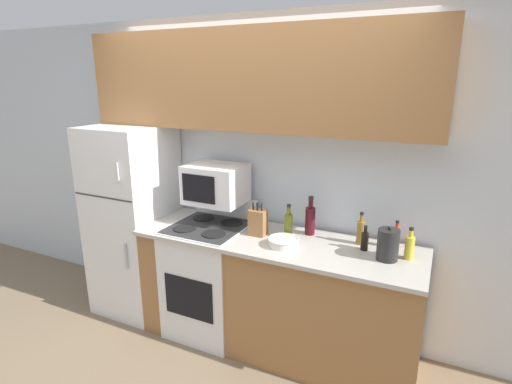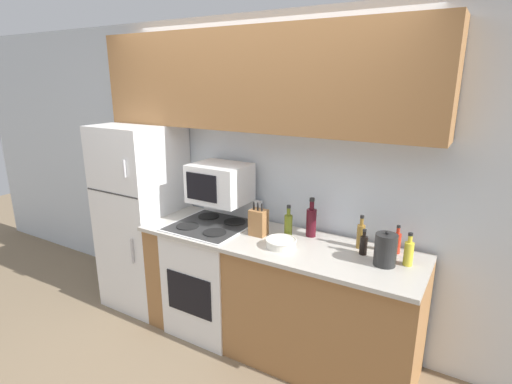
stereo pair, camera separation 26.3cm
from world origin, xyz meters
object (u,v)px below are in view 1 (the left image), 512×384
object	(u,v)px
bottle_soy_sauce	(365,240)
bottle_wine_red	(310,220)
bottle_hot_sauce	(396,237)
kettle	(388,245)
bowl	(283,242)
bottle_olive_oil	(288,225)
microwave	(216,184)
knife_block	(258,222)
bottle_cooking_spray	(410,247)
bottle_vinegar	(361,232)
refrigerator	(134,220)
stove	(210,276)

from	to	relation	value
bottle_soy_sauce	bottle_wine_red	world-z (taller)	bottle_wine_red
bottle_hot_sauce	kettle	distance (m)	0.23
bowl	kettle	size ratio (longest dim) A/B	0.95
bowl	bottle_olive_oil	world-z (taller)	bottle_olive_oil
microwave	knife_block	bearing A→B (deg)	-13.20
bottle_hot_sauce	bowl	bearing A→B (deg)	-156.57
bowl	bottle_cooking_spray	bearing A→B (deg)	11.02
knife_block	bottle_wine_red	size ratio (longest dim) A/B	0.86
bottle_soy_sauce	bottle_cooking_spray	world-z (taller)	bottle_cooking_spray
bottle_vinegar	kettle	distance (m)	0.28
refrigerator	microwave	distance (m)	0.91
stove	kettle	bearing A→B (deg)	-0.11
bowl	bottle_hot_sauce	xyz separation A→B (m)	(0.72, 0.31, 0.05)
stove	bottle_wine_red	world-z (taller)	bottle_wine_red
stove	bottle_olive_oil	bearing A→B (deg)	6.26
bottle_wine_red	kettle	size ratio (longest dim) A/B	1.29
bottle_hot_sauce	kettle	bearing A→B (deg)	-96.31
bottle_cooking_spray	kettle	xyz separation A→B (m)	(-0.13, -0.07, 0.02)
bowl	bottle_soy_sauce	xyz separation A→B (m)	(0.53, 0.18, 0.04)
bottle_cooking_spray	kettle	bearing A→B (deg)	-150.44
bottle_cooking_spray	refrigerator	bearing A→B (deg)	-178.83
bottle_soy_sauce	kettle	xyz separation A→B (m)	(0.16, -0.09, 0.03)
bottle_hot_sauce	bottle_olive_oil	size ratio (longest dim) A/B	0.77
refrigerator	bottle_soy_sauce	distance (m)	2.02
knife_block	bottle_hot_sauce	xyz separation A→B (m)	(0.97, 0.20, -0.02)
kettle	knife_block	bearing A→B (deg)	178.63
bottle_soy_sauce	refrigerator	bearing A→B (deg)	-178.20
bottle_olive_oil	bottle_cooking_spray	bearing A→B (deg)	-0.12
knife_block	bowl	bearing A→B (deg)	-23.79
knife_block	bottle_olive_oil	distance (m)	0.23
bottle_vinegar	bottle_olive_oil	xyz separation A→B (m)	(-0.51, -0.11, 0.01)
microwave	refrigerator	bearing A→B (deg)	-173.20
bottle_soy_sauce	bowl	bearing A→B (deg)	-161.63
microwave	bottle_hot_sauce	xyz separation A→B (m)	(1.40, 0.10, -0.25)
bottle_soy_sauce	kettle	distance (m)	0.19
bottle_wine_red	bottle_olive_oil	size ratio (longest dim) A/B	1.15
microwave	bottle_hot_sauce	bearing A→B (deg)	4.21
microwave	kettle	bearing A→B (deg)	-5.08
stove	microwave	world-z (taller)	microwave
bottle_hot_sauce	bottle_wine_red	bearing A→B (deg)	-178.39
bottle_olive_oil	bottle_hot_sauce	bearing A→B (deg)	11.39
microwave	bottle_vinegar	size ratio (longest dim) A/B	1.90
knife_block	bottle_vinegar	size ratio (longest dim) A/B	1.08
stove	bowl	world-z (taller)	stove
stove	bottle_vinegar	xyz separation A→B (m)	(1.16, 0.18, 0.53)
bottle_wine_red	bottle_cooking_spray	size ratio (longest dim) A/B	1.36
bottle_hot_sauce	bottle_cooking_spray	size ratio (longest dim) A/B	0.91
bottle_soy_sauce	bottle_vinegar	world-z (taller)	bottle_vinegar
bottle_olive_oil	refrigerator	bearing A→B (deg)	-178.08
stove	bottle_hot_sauce	bearing A→B (deg)	9.01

